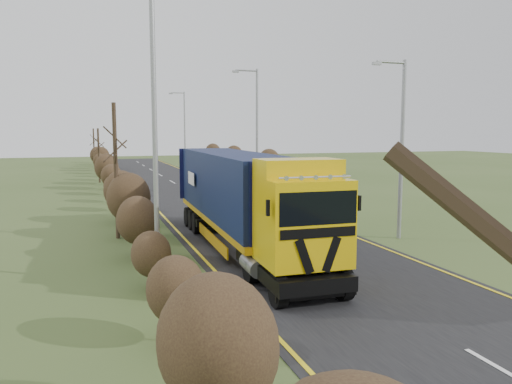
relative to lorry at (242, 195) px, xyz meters
The scene contains 14 objects.
ground 2.99m from the lorry, ahead, with size 160.00×160.00×0.00m, color #394F21.
road 10.55m from the lorry, 79.13° to the left, with size 8.00×120.00×0.02m, color black.
layby 21.93m from the lorry, 67.23° to the left, with size 6.00×18.00×0.02m, color #2D2A28.
lane_markings 10.25m from the lorry, 78.80° to the left, with size 7.52×116.00×0.01m.
hedgerow 9.00m from the lorry, 116.84° to the left, with size 2.24×102.04×6.05m.
lorry is the anchor object (origin of this frame).
car_red_hatchback 15.46m from the lorry, 63.99° to the left, with size 1.61×4.01×1.37m, color #AC0823.
car_blue_sedan 23.64m from the lorry, 65.47° to the left, with size 1.57×4.51×1.48m, color #0A0A39.
streetlight_near 7.62m from the lorry, ahead, with size 1.69×0.18×7.87m.
streetlight_mid 18.37m from the lorry, 69.27° to the left, with size 2.00×0.19×9.40m.
streetlight_far 47.92m from the lorry, 81.84° to the left, with size 2.10×0.20×9.94m.
left_pole 5.62m from the lorry, 138.70° to the right, with size 0.16×0.16×9.44m, color gray.
speed_sign 12.71m from the lorry, 53.78° to the left, with size 0.63×0.10×2.30m.
warning_board 25.95m from the lorry, 76.30° to the left, with size 0.73×0.11×1.91m.
Camera 1 is at (-7.81, -18.89, 4.81)m, focal length 35.00 mm.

